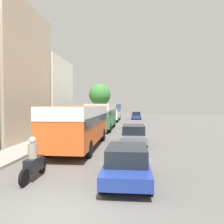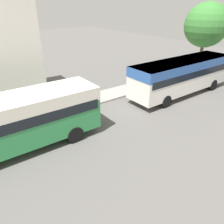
% 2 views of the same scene
% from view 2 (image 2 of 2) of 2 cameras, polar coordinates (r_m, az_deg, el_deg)
% --- Properties ---
extents(bus_following, '(2.60, 9.18, 3.07)m').
position_cam_2_polar(bus_following, '(12.48, -24.26, -1.38)').
color(bus_following, '#2D8447').
rests_on(bus_following, ground_plane).
extents(bus_third_in_line, '(2.65, 10.50, 3.04)m').
position_cam_2_polar(bus_third_in_line, '(20.10, 17.96, 9.83)').
color(bus_third_in_line, silver).
rests_on(bus_third_in_line, ground_plane).
extents(pedestrian_near_curb, '(0.40, 0.40, 1.85)m').
position_cam_2_polar(pedestrian_near_curb, '(22.04, 8.54, 9.84)').
color(pedestrian_near_curb, '#232838').
rests_on(pedestrian_near_curb, sidewalk).
extents(street_tree, '(4.80, 4.80, 7.40)m').
position_cam_2_polar(street_tree, '(28.00, 23.38, 20.10)').
color(street_tree, brown).
rests_on(street_tree, sidewalk).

